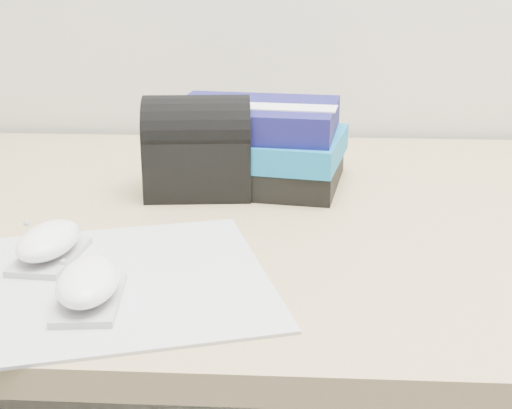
# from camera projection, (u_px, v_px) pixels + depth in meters

# --- Properties ---
(desk) EXTENTS (1.60, 0.80, 0.73)m
(desk) POSITION_uv_depth(u_px,v_px,m) (317.00, 343.00, 1.06)
(desk) COLOR tan
(desk) RESTS_ON ground
(mousepad) EXTENTS (0.45, 0.39, 0.00)m
(mousepad) POSITION_uv_depth(u_px,v_px,m) (77.00, 284.00, 0.71)
(mousepad) COLOR #9A9BA2
(mousepad) RESTS_ON desk
(mouse_rear) EXTENTS (0.07, 0.11, 0.04)m
(mouse_rear) POSITION_uv_depth(u_px,v_px,m) (49.00, 243.00, 0.76)
(mouse_rear) COLOR #AAA9AC
(mouse_rear) RESTS_ON mousepad
(mouse_front) EXTENTS (0.07, 0.11, 0.04)m
(mouse_front) POSITION_uv_depth(u_px,v_px,m) (89.00, 284.00, 0.66)
(mouse_front) COLOR #AAAAAD
(mouse_front) RESTS_ON mousepad
(book_stack) EXTENTS (0.27, 0.23, 0.12)m
(book_stack) POSITION_uv_depth(u_px,v_px,m) (257.00, 144.00, 1.02)
(book_stack) COLOR black
(book_stack) RESTS_ON desk
(pouch) EXTENTS (0.15, 0.11, 0.14)m
(pouch) POSITION_uv_depth(u_px,v_px,m) (197.00, 147.00, 0.97)
(pouch) COLOR black
(pouch) RESTS_ON desk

